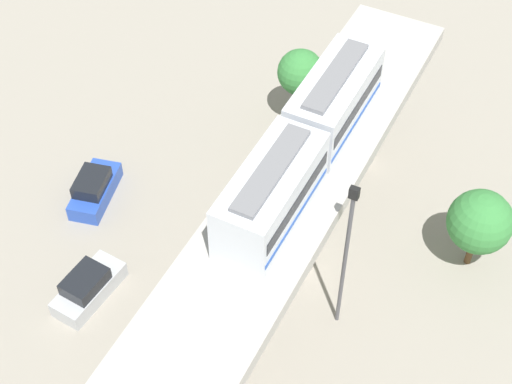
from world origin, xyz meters
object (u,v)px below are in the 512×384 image
object	(u,v)px
parked_car_blue	(94,189)
parked_car_silver	(88,287)
train	(304,145)
tree_near_viaduct	(480,222)
tree_mid_lot	(301,73)
signal_post	(346,253)

from	to	relation	value
parked_car_blue	parked_car_silver	world-z (taller)	same
train	tree_near_viaduct	xyz separation A→B (m)	(-8.31, -4.24, -5.53)
parked_car_silver	tree_near_viaduct	bearing A→B (deg)	-142.53
parked_car_silver	tree_near_viaduct	size ratio (longest dim) A/B	0.85
train	tree_mid_lot	xyz separation A→B (m)	(4.74, -10.38, -4.95)
tree_near_viaduct	signal_post	bearing A→B (deg)	53.55
parked_car_blue	tree_near_viaduct	size ratio (longest dim) A/B	0.88
tree_near_viaduct	signal_post	distance (m)	8.54
train	tree_near_viaduct	distance (m)	10.84
parked_car_blue	parked_car_silver	size ratio (longest dim) A/B	1.04
tree_near_viaduct	tree_mid_lot	distance (m)	14.43
tree_mid_lot	signal_post	xyz separation A→B (m)	(-8.14, 12.79, 1.56)
train	tree_near_viaduct	world-z (taller)	train
tree_near_viaduct	train	bearing A→B (deg)	27.01
parked_car_silver	signal_post	distance (m)	13.84
train	parked_car_blue	size ratio (longest dim) A/B	3.01
tree_mid_lot	tree_near_viaduct	bearing A→B (deg)	154.79
train	tree_near_viaduct	size ratio (longest dim) A/B	2.66
tree_mid_lot	signal_post	distance (m)	15.24
train	signal_post	bearing A→B (deg)	144.65
train	signal_post	xyz separation A→B (m)	(-3.40, 2.41, -3.39)
tree_near_viaduct	signal_post	size ratio (longest dim) A/B	0.51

